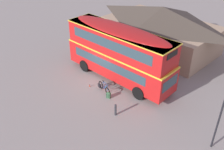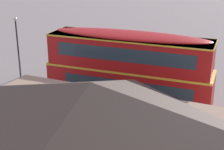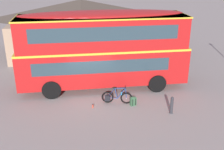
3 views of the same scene
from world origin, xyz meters
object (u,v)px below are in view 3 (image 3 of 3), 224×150
backpack_on_ground (133,101)px  water_bottle_red_squeeze (93,106)px  touring_bicycle (116,97)px  kerb_bollard (172,105)px  double_decker_bus (103,47)px

backpack_on_ground → water_bottle_red_squeeze: size_ratio=2.37×
water_bottle_red_squeeze → touring_bicycle: bearing=16.0°
touring_bicycle → water_bottle_red_squeeze: size_ratio=7.82×
water_bottle_red_squeeze → kerb_bollard: kerb_bollard is taller
water_bottle_red_squeeze → backpack_on_ground: bearing=0.5°
backpack_on_ground → kerb_bollard: bearing=-31.7°
double_decker_bus → backpack_on_ground: double_decker_bus is taller
double_decker_bus → water_bottle_red_squeeze: (-0.86, -2.70, -2.54)m
touring_bicycle → backpack_on_ground: touring_bicycle is taller
water_bottle_red_squeeze → kerb_bollard: (4.06, -1.10, 0.40)m
backpack_on_ground → water_bottle_red_squeeze: backpack_on_ground is taller
double_decker_bus → kerb_bollard: size_ratio=10.57×
double_decker_bus → water_bottle_red_squeeze: bearing=-107.6°
double_decker_bus → kerb_bollard: bearing=-49.9°
touring_bicycle → kerb_bollard: bearing=-28.4°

